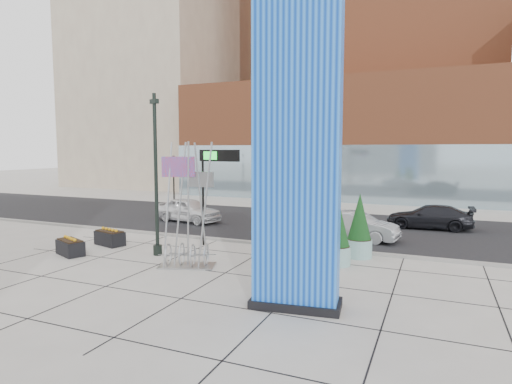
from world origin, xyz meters
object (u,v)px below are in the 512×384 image
at_px(overhead_street_sign, 217,164).
at_px(car_white_west, 188,210).
at_px(car_silver_mid, 356,226).
at_px(lamp_post, 156,190).
at_px(concrete_bollard, 115,239).
at_px(blue_pylon, 297,163).
at_px(public_art_sculpture, 187,234).

xyz_separation_m(overhead_street_sign, car_white_west, (-5.02, 5.40, -3.19)).
bearing_deg(car_silver_mid, lamp_post, 140.43).
relative_size(lamp_post, car_white_west, 1.56).
bearing_deg(concrete_bollard, lamp_post, -14.04).
relative_size(overhead_street_sign, car_white_west, 1.03).
height_order(concrete_bollard, overhead_street_sign, overhead_street_sign).
height_order(blue_pylon, public_art_sculpture, blue_pylon).
bearing_deg(concrete_bollard, car_silver_mid, 29.16).
bearing_deg(concrete_bollard, overhead_street_sign, 20.47).
relative_size(lamp_post, car_silver_mid, 1.63).
bearing_deg(lamp_post, overhead_street_sign, 56.35).
distance_m(blue_pylon, overhead_street_sign, 8.43).
relative_size(lamp_post, overhead_street_sign, 1.52).
height_order(blue_pylon, car_white_west, blue_pylon).
xyz_separation_m(concrete_bollard, car_silver_mid, (10.44, 5.83, 0.39)).
bearing_deg(car_silver_mid, car_white_west, 92.02).
bearing_deg(car_white_west, car_silver_mid, -86.44).
xyz_separation_m(public_art_sculpture, concrete_bollard, (-5.21, 1.82, -0.98)).
relative_size(public_art_sculpture, concrete_bollard, 7.91).
xyz_separation_m(concrete_bollard, overhead_street_sign, (4.66, 1.74, 3.64)).
bearing_deg(car_silver_mid, concrete_bollard, 128.12).
relative_size(blue_pylon, public_art_sculpture, 1.77).
xyz_separation_m(blue_pylon, concrete_bollard, (-10.50, 4.34, -3.91)).
xyz_separation_m(overhead_street_sign, car_silver_mid, (5.78, 4.09, -3.24)).
bearing_deg(car_white_west, overhead_street_sign, -126.61).
bearing_deg(car_white_west, lamp_post, -146.44).
bearing_deg(overhead_street_sign, car_white_west, 141.06).
bearing_deg(overhead_street_sign, car_silver_mid, 43.42).
bearing_deg(blue_pylon, public_art_sculpture, 147.11).
xyz_separation_m(lamp_post, overhead_street_sign, (1.66, 2.49, 1.09)).
relative_size(public_art_sculpture, car_white_west, 1.10).
distance_m(lamp_post, public_art_sculpture, 2.91).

